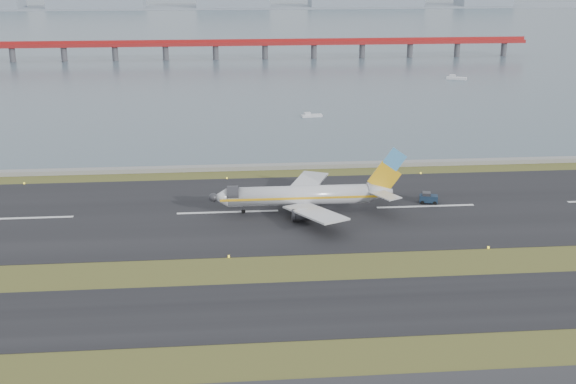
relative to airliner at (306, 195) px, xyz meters
name	(u,v)px	position (x,y,z in m)	size (l,w,h in m)	color
ground	(229,277)	(-15.58, -29.13, -3.46)	(1000.00, 1000.00, 0.00)	#3C4B1A
taxiway_strip	(230,312)	(-15.58, -41.13, -3.41)	(1000.00, 18.00, 0.10)	black
runway_strip	(228,212)	(-15.58, 0.87, -3.41)	(1000.00, 45.00, 0.10)	black
seawall	(227,168)	(-15.58, 30.87, -2.96)	(1000.00, 2.50, 1.00)	gray
bay_water	(223,22)	(-15.58, 430.87, -3.46)	(1400.00, 800.00, 1.30)	#4A5E6A
red_pier	(265,44)	(4.42, 220.87, 3.82)	(260.00, 5.00, 10.20)	#A31C1B
far_shoreline	(237,1)	(-1.96, 590.87, 2.61)	(1400.00, 80.00, 60.50)	gray
airliner	(306,195)	(0.00, 0.00, 0.00)	(38.52, 32.89, 12.80)	silver
pushback_tug	(428,198)	(25.51, 2.99, -2.32)	(4.03, 2.89, 2.34)	#15263A
workboat_near	(311,115)	(11.28, 87.25, -2.96)	(6.72, 2.86, 1.58)	silver
workboat_far	(456,78)	(78.74, 153.34, -2.84)	(8.36, 5.65, 1.95)	silver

